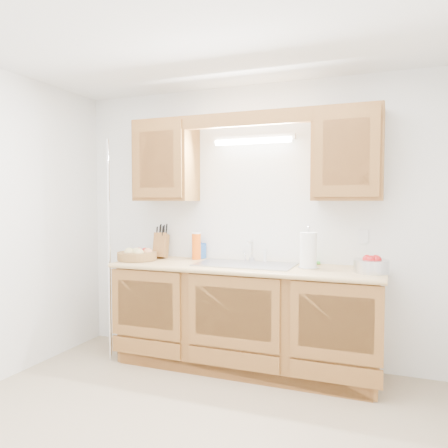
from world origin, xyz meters
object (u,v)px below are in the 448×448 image
at_px(fruit_basket, 137,255).
at_px(apple_bowl, 372,265).
at_px(knife_block, 161,245).
at_px(paper_towel, 308,251).

xyz_separation_m(fruit_basket, apple_bowl, (2.06, 0.03, 0.01)).
relative_size(knife_block, paper_towel, 0.98).
distance_m(knife_block, paper_towel, 1.46).
distance_m(knife_block, apple_bowl, 1.95).
distance_m(fruit_basket, apple_bowl, 2.06).
bearing_deg(knife_block, paper_towel, -17.42).
relative_size(fruit_basket, paper_towel, 1.33).
xyz_separation_m(paper_towel, apple_bowl, (0.49, -0.05, -0.09)).
bearing_deg(paper_towel, knife_block, 173.81).
xyz_separation_m(knife_block, paper_towel, (1.45, -0.16, 0.02)).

